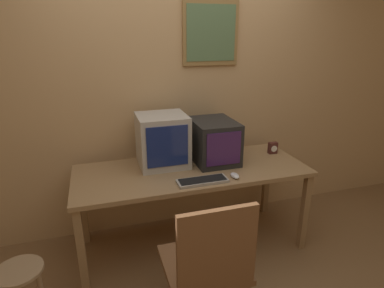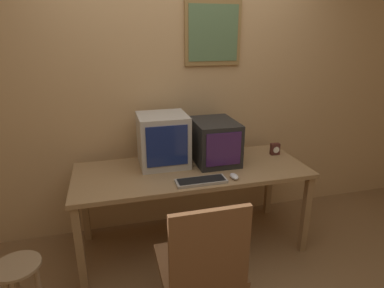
{
  "view_description": "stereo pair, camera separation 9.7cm",
  "coord_description": "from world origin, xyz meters",
  "px_view_note": "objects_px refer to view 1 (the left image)",
  "views": [
    {
      "loc": [
        -0.73,
        -1.56,
        1.84
      ],
      "look_at": [
        0.0,
        0.8,
        0.97
      ],
      "focal_mm": 30.0,
      "sensor_mm": 36.0,
      "label": 1
    },
    {
      "loc": [
        -0.64,
        -1.59,
        1.84
      ],
      "look_at": [
        0.0,
        0.8,
        0.97
      ],
      "focal_mm": 30.0,
      "sensor_mm": 36.0,
      "label": 2
    }
  ],
  "objects_px": {
    "monitor_right": "(214,141)",
    "desk_clock": "(273,148)",
    "side_stool": "(22,286)",
    "office_chair": "(207,277)",
    "keyboard_main": "(203,181)",
    "monitor_left": "(162,140)",
    "mouse_near_keyboard": "(235,176)"
  },
  "relations": [
    {
      "from": "monitor_right",
      "to": "mouse_near_keyboard",
      "type": "bearing_deg",
      "value": -84.76
    },
    {
      "from": "monitor_right",
      "to": "keyboard_main",
      "type": "xyz_separation_m",
      "value": [
        -0.24,
        -0.39,
        -0.17
      ]
    },
    {
      "from": "monitor_right",
      "to": "side_stool",
      "type": "distance_m",
      "value": 1.75
    },
    {
      "from": "side_stool",
      "to": "mouse_near_keyboard",
      "type": "bearing_deg",
      "value": 9.5
    },
    {
      "from": "monitor_right",
      "to": "desk_clock",
      "type": "xyz_separation_m",
      "value": [
        0.6,
        0.0,
        -0.13
      ]
    },
    {
      "from": "monitor_right",
      "to": "keyboard_main",
      "type": "relative_size",
      "value": 1.21
    },
    {
      "from": "desk_clock",
      "to": "office_chair",
      "type": "height_order",
      "value": "office_chair"
    },
    {
      "from": "monitor_left",
      "to": "monitor_right",
      "type": "height_order",
      "value": "monitor_left"
    },
    {
      "from": "office_chair",
      "to": "side_stool",
      "type": "distance_m",
      "value": 1.16
    },
    {
      "from": "keyboard_main",
      "to": "office_chair",
      "type": "xyz_separation_m",
      "value": [
        -0.17,
        -0.59,
        -0.36
      ]
    },
    {
      "from": "side_stool",
      "to": "desk_clock",
      "type": "bearing_deg",
      "value": 17.06
    },
    {
      "from": "monitor_right",
      "to": "side_stool",
      "type": "xyz_separation_m",
      "value": [
        -1.51,
        -0.65,
        -0.6
      ]
    },
    {
      "from": "keyboard_main",
      "to": "side_stool",
      "type": "distance_m",
      "value": 1.37
    },
    {
      "from": "monitor_right",
      "to": "keyboard_main",
      "type": "distance_m",
      "value": 0.49
    },
    {
      "from": "mouse_near_keyboard",
      "to": "office_chair",
      "type": "xyz_separation_m",
      "value": [
        -0.44,
        -0.59,
        -0.37
      ]
    },
    {
      "from": "keyboard_main",
      "to": "desk_clock",
      "type": "bearing_deg",
      "value": 25.21
    },
    {
      "from": "monitor_left",
      "to": "keyboard_main",
      "type": "distance_m",
      "value": 0.53
    },
    {
      "from": "monitor_left",
      "to": "side_stool",
      "type": "xyz_separation_m",
      "value": [
        -1.07,
        -0.69,
        -0.63
      ]
    },
    {
      "from": "mouse_near_keyboard",
      "to": "desk_clock",
      "type": "distance_m",
      "value": 0.69
    },
    {
      "from": "desk_clock",
      "to": "side_stool",
      "type": "relative_size",
      "value": 0.23
    },
    {
      "from": "monitor_left",
      "to": "office_chair",
      "type": "bearing_deg",
      "value": -87.72
    },
    {
      "from": "monitor_left",
      "to": "keyboard_main",
      "type": "bearing_deg",
      "value": -64.21
    },
    {
      "from": "monitor_left",
      "to": "monitor_right",
      "type": "bearing_deg",
      "value": -5.9
    },
    {
      "from": "keyboard_main",
      "to": "desk_clock",
      "type": "xyz_separation_m",
      "value": [
        0.84,
        0.39,
        0.04
      ]
    },
    {
      "from": "monitor_right",
      "to": "office_chair",
      "type": "distance_m",
      "value": 1.19
    },
    {
      "from": "mouse_near_keyboard",
      "to": "monitor_right",
      "type": "bearing_deg",
      "value": 95.24
    },
    {
      "from": "monitor_right",
      "to": "desk_clock",
      "type": "height_order",
      "value": "monitor_right"
    },
    {
      "from": "keyboard_main",
      "to": "desk_clock",
      "type": "height_order",
      "value": "desk_clock"
    },
    {
      "from": "monitor_right",
      "to": "desk_clock",
      "type": "distance_m",
      "value": 0.61
    },
    {
      "from": "office_chair",
      "to": "side_stool",
      "type": "bearing_deg",
      "value": 163.19
    },
    {
      "from": "desk_clock",
      "to": "monitor_left",
      "type": "bearing_deg",
      "value": 177.53
    },
    {
      "from": "keyboard_main",
      "to": "mouse_near_keyboard",
      "type": "distance_m",
      "value": 0.27
    }
  ]
}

